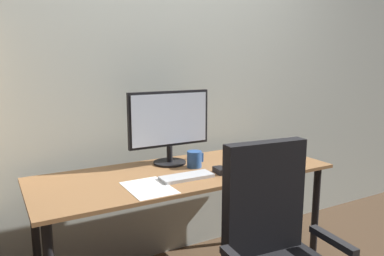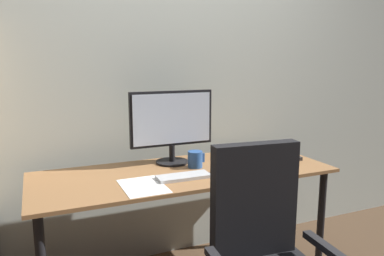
# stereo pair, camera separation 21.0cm
# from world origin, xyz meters

# --- Properties ---
(back_wall) EXTENTS (6.40, 0.10, 2.60)m
(back_wall) POSITION_xyz_m (0.00, 0.49, 1.30)
(back_wall) COLOR beige
(back_wall) RESTS_ON ground
(desk) EXTENTS (1.70, 0.65, 0.74)m
(desk) POSITION_xyz_m (0.00, 0.00, 0.66)
(desk) COLOR olive
(desk) RESTS_ON ground
(monitor) EXTENTS (0.52, 0.20, 0.45)m
(monitor) POSITION_xyz_m (-0.01, 0.18, 0.99)
(monitor) COLOR black
(monitor) RESTS_ON desk
(keyboard) EXTENTS (0.29, 0.12, 0.02)m
(keyboard) POSITION_xyz_m (-0.06, -0.13, 0.75)
(keyboard) COLOR #B7BABC
(keyboard) RESTS_ON desk
(mouse) EXTENTS (0.06, 0.10, 0.03)m
(mouse) POSITION_xyz_m (0.15, -0.14, 0.76)
(mouse) COLOR black
(mouse) RESTS_ON desk
(coffee_mug) EXTENTS (0.10, 0.09, 0.10)m
(coffee_mug) POSITION_xyz_m (0.08, 0.04, 0.79)
(coffee_mug) COLOR #285193
(coffee_mug) RESTS_ON desk
(laptop) EXTENTS (0.34, 0.26, 0.02)m
(laptop) POSITION_xyz_m (0.62, 0.03, 0.75)
(laptop) COLOR #2D2D30
(laptop) RESTS_ON desk
(paper_sheet) EXTENTS (0.21, 0.30, 0.00)m
(paper_sheet) POSITION_xyz_m (-0.29, -0.17, 0.74)
(paper_sheet) COLOR white
(paper_sheet) RESTS_ON desk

